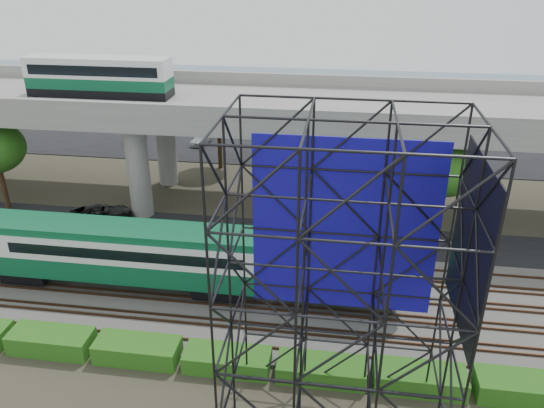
# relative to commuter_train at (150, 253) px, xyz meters

# --- Properties ---
(ground) EXTENTS (140.00, 140.00, 0.00)m
(ground) POSITION_rel_commuter_train_xyz_m (5.34, -2.00, -2.88)
(ground) COLOR #474233
(ground) RESTS_ON ground
(ballast_bed) EXTENTS (90.00, 12.00, 0.20)m
(ballast_bed) POSITION_rel_commuter_train_xyz_m (5.34, 0.00, -2.78)
(ballast_bed) COLOR slate
(ballast_bed) RESTS_ON ground
(service_road) EXTENTS (90.00, 5.00, 0.08)m
(service_road) POSITION_rel_commuter_train_xyz_m (5.34, 8.50, -2.84)
(service_road) COLOR black
(service_road) RESTS_ON ground
(parking_lot) EXTENTS (90.00, 18.00, 0.08)m
(parking_lot) POSITION_rel_commuter_train_xyz_m (5.34, 32.00, -2.84)
(parking_lot) COLOR black
(parking_lot) RESTS_ON ground
(harbor_water) EXTENTS (140.00, 40.00, 0.03)m
(harbor_water) POSITION_rel_commuter_train_xyz_m (5.34, 54.00, -2.87)
(harbor_water) COLOR #456172
(harbor_water) RESTS_ON ground
(rail_tracks) EXTENTS (90.00, 9.52, 0.16)m
(rail_tracks) POSITION_rel_commuter_train_xyz_m (5.34, -0.00, -2.60)
(rail_tracks) COLOR #472D1E
(rail_tracks) RESTS_ON ballast_bed
(commuter_train) EXTENTS (29.30, 3.06, 4.30)m
(commuter_train) POSITION_rel_commuter_train_xyz_m (0.00, 0.00, 0.00)
(commuter_train) COLOR black
(commuter_train) RESTS_ON rail_tracks
(overpass) EXTENTS (80.00, 12.00, 12.40)m
(overpass) POSITION_rel_commuter_train_xyz_m (4.32, 14.00, 5.33)
(overpass) COLOR #9E9B93
(overpass) RESTS_ON ground
(scaffold_tower) EXTENTS (9.36, 6.36, 15.00)m
(scaffold_tower) POSITION_rel_commuter_train_xyz_m (12.05, -9.98, 4.59)
(scaffold_tower) COLOR black
(scaffold_tower) RESTS_ON ground
(hedge_strip) EXTENTS (34.60, 1.80, 1.20)m
(hedge_strip) POSITION_rel_commuter_train_xyz_m (6.34, -6.30, -2.32)
(hedge_strip) COLOR #225513
(hedge_strip) RESTS_ON ground
(trees) EXTENTS (40.94, 16.94, 7.69)m
(trees) POSITION_rel_commuter_train_xyz_m (0.67, 14.17, 2.69)
(trees) COLOR #382314
(trees) RESTS_ON ground
(suv) EXTENTS (5.43, 3.78, 1.38)m
(suv) POSITION_rel_commuter_train_xyz_m (-7.60, 8.73, -2.11)
(suv) COLOR black
(suv) RESTS_ON service_road
(parked_cars) EXTENTS (35.18, 9.36, 1.24)m
(parked_cars) POSITION_rel_commuter_train_xyz_m (6.08, 31.48, -2.21)
(parked_cars) COLOR silver
(parked_cars) RESTS_ON parking_lot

